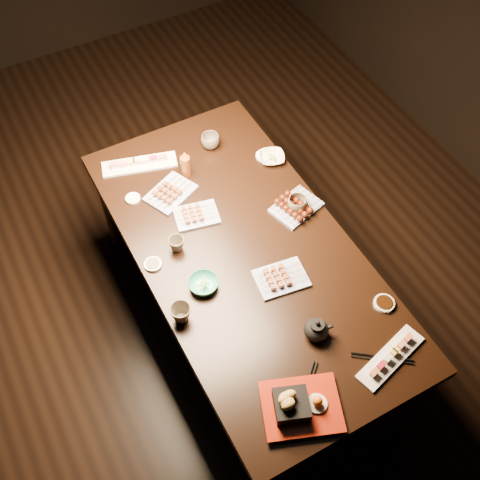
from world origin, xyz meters
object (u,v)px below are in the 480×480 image
(teacup_mid_right, at_px, (297,204))
(teacup_far_left, at_px, (177,244))
(yakitori_plate_right, at_px, (281,276))
(dining_table, at_px, (245,294))
(edamame_bowl_green, at_px, (203,284))
(edamame_bowl_cream, at_px, (272,158))
(condiment_bottle, at_px, (185,163))
(yakitori_plate_left, at_px, (170,190))
(sushi_platter_far, at_px, (139,162))
(teacup_far_right, at_px, (210,141))
(tempura_tray, at_px, (302,403))
(yakitori_plate_center, at_px, (196,213))
(teapot, at_px, (316,328))
(teacup_near_left, at_px, (181,313))
(sushi_platter_near, at_px, (391,356))

(teacup_mid_right, bearing_deg, teacup_far_left, 174.18)
(yakitori_plate_right, xyz_separation_m, teacup_mid_right, (0.27, 0.30, 0.01))
(dining_table, bearing_deg, edamame_bowl_green, -160.19)
(yakitori_plate_right, xyz_separation_m, edamame_bowl_cream, (0.32, 0.63, -0.01))
(condiment_bottle, bearing_deg, teacup_mid_right, -51.60)
(yakitori_plate_left, xyz_separation_m, teacup_mid_right, (0.48, -0.37, 0.01))
(edamame_bowl_cream, height_order, teacup_mid_right, teacup_mid_right)
(yakitori_plate_right, relative_size, teacup_mid_right, 2.39)
(sushi_platter_far, distance_m, condiment_bottle, 0.25)
(edamame_bowl_cream, relative_size, teacup_far_right, 1.35)
(yakitori_plate_left, distance_m, tempura_tray, 1.20)
(dining_table, bearing_deg, yakitori_plate_left, 110.15)
(tempura_tray, height_order, teacup_far_left, tempura_tray)
(tempura_tray, bearing_deg, yakitori_plate_center, 107.48)
(tempura_tray, xyz_separation_m, teapot, (0.21, 0.23, -0.00))
(teacup_near_left, xyz_separation_m, teacup_far_right, (0.55, 0.83, -0.00))
(tempura_tray, bearing_deg, yakitori_plate_right, 87.55)
(yakitori_plate_center, height_order, teacup_mid_right, teacup_mid_right)
(sushi_platter_far, bearing_deg, condiment_bottle, 154.50)
(yakitori_plate_left, relative_size, edamame_bowl_cream, 1.79)
(teacup_mid_right, bearing_deg, yakitori_plate_center, 157.03)
(sushi_platter_far, xyz_separation_m, yakitori_plate_right, (0.27, -0.91, 0.01))
(yakitori_plate_right, relative_size, edamame_bowl_cream, 1.74)
(teacup_far_right, bearing_deg, condiment_bottle, -149.64)
(condiment_bottle, bearing_deg, dining_table, -86.81)
(sushi_platter_far, distance_m, teapot, 1.23)
(sushi_platter_far, xyz_separation_m, edamame_bowl_green, (-0.04, -0.79, -0.00))
(edamame_bowl_green, distance_m, teacup_far_left, 0.24)
(yakitori_plate_right, bearing_deg, teacup_far_right, 91.65)
(teacup_far_left, bearing_deg, sushi_platter_near, -59.84)
(sushi_platter_near, height_order, teacup_mid_right, teacup_mid_right)
(yakitori_plate_center, height_order, teacup_far_right, teacup_far_right)
(yakitori_plate_center, bearing_deg, teacup_far_left, -129.69)
(sushi_platter_far, height_order, yakitori_plate_center, yakitori_plate_center)
(edamame_bowl_green, xyz_separation_m, teapot, (0.30, -0.42, 0.03))
(teacup_mid_right, height_order, condiment_bottle, condiment_bottle)
(yakitori_plate_right, xyz_separation_m, yakitori_plate_left, (-0.22, 0.67, 0.00))
(sushi_platter_far, bearing_deg, edamame_bowl_green, 103.35)
(yakitori_plate_left, xyz_separation_m, teacup_far_right, (0.31, 0.20, 0.01))
(yakitori_plate_left, bearing_deg, teacup_far_left, -134.19)
(tempura_tray, relative_size, condiment_bottle, 1.98)
(edamame_bowl_green, xyz_separation_m, teacup_far_right, (0.41, 0.74, 0.02))
(yakitori_plate_right, distance_m, condiment_bottle, 0.76)
(tempura_tray, xyz_separation_m, teacup_far_left, (-0.10, 0.89, -0.02))
(teacup_near_left, bearing_deg, teacup_far_left, 68.08)
(dining_table, height_order, teacup_far_right, teacup_far_right)
(yakitori_plate_left, height_order, edamame_bowl_green, yakitori_plate_left)
(yakitori_plate_left, bearing_deg, condiment_bottle, 9.71)
(sushi_platter_far, xyz_separation_m, teapot, (0.26, -1.21, 0.03))
(yakitori_plate_left, xyz_separation_m, teacup_far_left, (-0.11, -0.31, 0.00))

